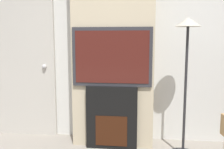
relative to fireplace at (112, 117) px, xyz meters
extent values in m
cube|color=silver|center=(0.00, 0.37, 0.96)|extent=(6.00, 0.06, 2.70)
cube|color=#BCAD8E|center=(0.00, 0.17, 0.96)|extent=(1.01, 0.34, 2.70)
cube|color=black|center=(0.00, 0.00, 0.00)|extent=(0.63, 0.14, 0.78)
cube|color=#33160A|center=(0.00, -0.07, -0.15)|extent=(0.39, 0.01, 0.38)
cube|color=#2D2D33|center=(0.00, 0.00, 0.75)|extent=(0.96, 0.06, 0.71)
cube|color=#471914|center=(0.00, -0.03, 0.75)|extent=(0.88, 0.01, 0.62)
cylinder|color=#262628|center=(0.85, -0.13, 0.37)|extent=(0.03, 0.03, 1.46)
cone|color=#B7B2A3|center=(0.85, -0.13, 1.15)|extent=(0.28, 0.28, 0.10)
cube|color=#BCB7AD|center=(-1.28, 0.31, 0.64)|extent=(0.90, 0.04, 2.05)
sphere|color=silver|center=(-0.97, 0.27, 0.59)|extent=(0.06, 0.06, 0.06)
camera|label=1|loc=(0.37, -2.97, 0.95)|focal=40.00mm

